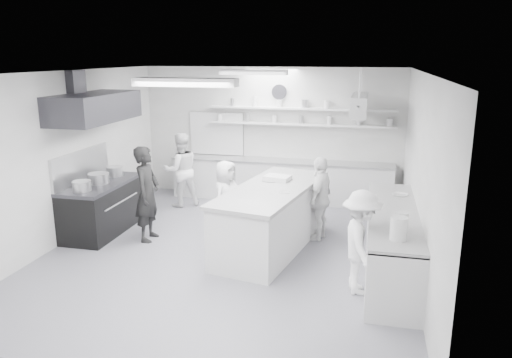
% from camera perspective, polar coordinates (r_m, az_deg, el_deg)
% --- Properties ---
extents(floor, '(6.00, 7.00, 0.02)m').
position_cam_1_polar(floor, '(8.49, -3.10, -8.44)').
color(floor, '#91909B').
rests_on(floor, ground).
extents(ceiling, '(6.00, 7.00, 0.02)m').
position_cam_1_polar(ceiling, '(7.84, -3.40, 12.38)').
color(ceiling, white).
rests_on(ceiling, wall_back).
extents(wall_back, '(6.00, 0.04, 3.00)m').
position_cam_1_polar(wall_back, '(11.37, 1.72, 5.34)').
color(wall_back, silver).
rests_on(wall_back, floor).
extents(wall_front, '(6.00, 0.04, 3.00)m').
position_cam_1_polar(wall_front, '(4.91, -14.85, -7.32)').
color(wall_front, silver).
rests_on(wall_front, floor).
extents(wall_left, '(0.04, 7.00, 3.00)m').
position_cam_1_polar(wall_left, '(9.32, -21.27, 2.37)').
color(wall_left, silver).
rests_on(wall_left, floor).
extents(wall_right, '(0.04, 7.00, 3.00)m').
position_cam_1_polar(wall_right, '(7.76, 18.55, 0.36)').
color(wall_right, silver).
rests_on(wall_right, floor).
extents(stove, '(0.80, 1.80, 0.90)m').
position_cam_1_polar(stove, '(9.68, -17.43, -3.31)').
color(stove, black).
rests_on(stove, floor).
extents(exhaust_hood, '(0.85, 2.00, 0.50)m').
position_cam_1_polar(exhaust_hood, '(9.31, -18.30, 7.92)').
color(exhaust_hood, '#333238').
rests_on(exhaust_hood, wall_left).
extents(back_counter, '(5.00, 0.60, 0.92)m').
position_cam_1_polar(back_counter, '(11.24, 2.88, -0.20)').
color(back_counter, silver).
rests_on(back_counter, floor).
extents(shelf_lower, '(4.20, 0.26, 0.04)m').
position_cam_1_polar(shelf_lower, '(11.09, 5.17, 6.37)').
color(shelf_lower, silver).
rests_on(shelf_lower, wall_back).
extents(shelf_upper, '(4.20, 0.26, 0.04)m').
position_cam_1_polar(shelf_upper, '(11.05, 5.21, 8.17)').
color(shelf_upper, silver).
rests_on(shelf_upper, wall_back).
extents(pass_through_window, '(1.30, 0.04, 1.00)m').
position_cam_1_polar(pass_through_window, '(11.68, -4.59, 5.29)').
color(pass_through_window, black).
rests_on(pass_through_window, wall_back).
extents(wall_clock, '(0.32, 0.05, 0.32)m').
position_cam_1_polar(wall_clock, '(11.19, 2.74, 10.08)').
color(wall_clock, white).
rests_on(wall_clock, wall_back).
extents(right_counter, '(0.74, 3.30, 0.94)m').
position_cam_1_polar(right_counter, '(7.84, 15.52, -7.17)').
color(right_counter, silver).
rests_on(right_counter, floor).
extents(pot_rack, '(0.30, 1.60, 0.40)m').
position_cam_1_polar(pot_rack, '(9.96, 11.94, 8.41)').
color(pot_rack, '#B6B7B8').
rests_on(pot_rack, ceiling).
extents(light_fixture_front, '(1.30, 0.25, 0.10)m').
position_cam_1_polar(light_fixture_front, '(6.14, -8.24, 11.08)').
color(light_fixture_front, silver).
rests_on(light_fixture_front, ceiling).
extents(light_fixture_rear, '(1.30, 0.25, 0.10)m').
position_cam_1_polar(light_fixture_rear, '(9.58, -0.28, 12.33)').
color(light_fixture_rear, silver).
rests_on(light_fixture_rear, ceiling).
extents(prep_island, '(1.56, 2.96, 1.04)m').
position_cam_1_polar(prep_island, '(8.47, 1.84, -4.65)').
color(prep_island, silver).
rests_on(prep_island, floor).
extents(stove_pot, '(0.38, 0.38, 0.24)m').
position_cam_1_polar(stove_pot, '(9.49, -17.84, -0.06)').
color(stove_pot, '#B6B7B8').
rests_on(stove_pot, stove).
extents(cook_stove, '(0.44, 0.64, 1.72)m').
position_cam_1_polar(cook_stove, '(8.94, -12.53, -1.69)').
color(cook_stove, black).
rests_on(cook_stove, floor).
extents(cook_back, '(1.00, 0.97, 1.63)m').
position_cam_1_polar(cook_back, '(10.85, -8.74, 1.05)').
color(cook_back, white).
rests_on(cook_back, floor).
extents(cook_island_left, '(0.62, 0.79, 1.41)m').
position_cam_1_polar(cook_island_left, '(9.00, -3.51, -2.28)').
color(cook_island_left, white).
rests_on(cook_island_left, floor).
extents(cook_island_right, '(0.57, 0.96, 1.53)m').
position_cam_1_polar(cook_island_right, '(8.88, 7.48, -2.23)').
color(cook_island_right, white).
rests_on(cook_island_right, floor).
extents(cook_right, '(0.74, 1.05, 1.48)m').
position_cam_1_polar(cook_right, '(6.99, 12.09, -7.23)').
color(cook_right, white).
rests_on(cook_right, floor).
extents(bowl_island_a, '(0.33, 0.33, 0.06)m').
position_cam_1_polar(bowl_island_a, '(8.72, 1.60, -0.33)').
color(bowl_island_a, '#B6B7B8').
rests_on(bowl_island_a, prep_island).
extents(bowl_island_b, '(0.22, 0.22, 0.06)m').
position_cam_1_polar(bowl_island_b, '(8.00, 3.35, -1.71)').
color(bowl_island_b, silver).
rests_on(bowl_island_b, prep_island).
extents(bowl_right, '(0.30, 0.30, 0.06)m').
position_cam_1_polar(bowl_right, '(8.57, 16.41, -1.87)').
color(bowl_right, silver).
rests_on(bowl_right, right_counter).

